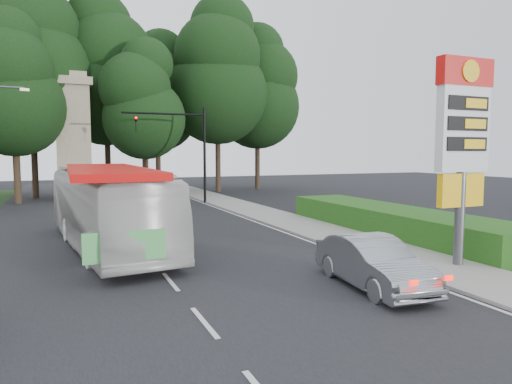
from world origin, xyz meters
name	(u,v)px	position (x,y,z in m)	size (l,w,h in m)	color
ground	(211,331)	(0.00, 0.00, 0.00)	(120.00, 120.00, 0.00)	black
road_surface	(133,236)	(0.00, 12.00, 0.01)	(14.00, 80.00, 0.02)	black
sidewalk_right	(297,224)	(8.50, 12.00, 0.06)	(3.00, 80.00, 0.12)	gray
hedge	(394,221)	(11.50, 8.00, 0.60)	(3.00, 14.00, 1.20)	#215115
gas_station_pylon	(463,133)	(9.20, 1.99, 4.45)	(2.10, 0.45, 6.85)	#59595E
traffic_signal_mast	(187,141)	(5.68, 24.00, 4.67)	(6.10, 0.35, 7.20)	black
monument	(73,136)	(-2.00, 30.00, 5.10)	(3.00, 3.00, 10.05)	gray
tree_center_left	(30,51)	(-5.00, 33.00, 12.02)	(10.08, 10.08, 19.80)	#2D2116
tree_center_right	(105,73)	(1.00, 35.00, 11.02)	(9.24, 9.24, 18.15)	#2D2116
tree_east_near	(157,93)	(6.00, 37.00, 9.68)	(8.12, 8.12, 15.95)	#2D2116
tree_east_mid	(217,73)	(11.00, 33.00, 11.35)	(9.52, 9.52, 18.70)	#2D2116
tree_far_east	(257,89)	(16.00, 35.00, 10.35)	(8.68, 8.68, 17.05)	#2D2116
tree_monument_left	(13,86)	(-6.00, 29.00, 8.68)	(7.28, 7.28, 14.30)	#2D2116
tree_monument_right	(144,101)	(3.50, 29.50, 8.01)	(6.72, 6.72, 13.20)	#2D2116
transit_bus	(107,208)	(-1.26, 9.82, 1.62)	(2.73, 11.65, 3.25)	silver
sedan_silver	(373,263)	(5.18, 1.26, 0.72)	(1.53, 4.39, 1.45)	#929599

